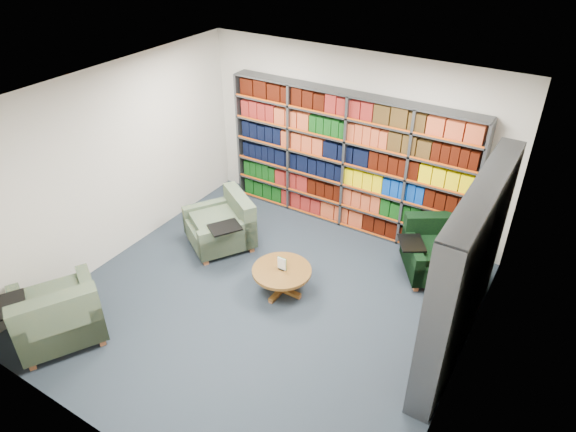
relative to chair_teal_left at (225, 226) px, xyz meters
The scene contains 7 objects.
room_shell 1.86m from the chair_teal_left, 32.80° to the right, with size 5.02×5.02×2.82m.
bookshelf_back 2.13m from the chair_teal_left, 50.02° to the left, with size 4.00×0.28×2.20m.
bookshelf_right 3.70m from the chair_teal_left, ahead, with size 0.28×2.50×2.20m.
chair_teal_left is the anchor object (origin of this frame).
chair_green_right 3.15m from the chair_teal_left, 19.43° to the left, with size 1.20×1.20×0.79m.
chair_teal_front 2.71m from the chair_teal_left, 99.49° to the right, with size 1.31×1.31×0.87m.
coffee_table 1.44m from the chair_teal_left, 20.48° to the right, with size 0.80×0.80×0.56m.
Camera 1 is at (2.99, -4.26, 4.66)m, focal length 32.00 mm.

